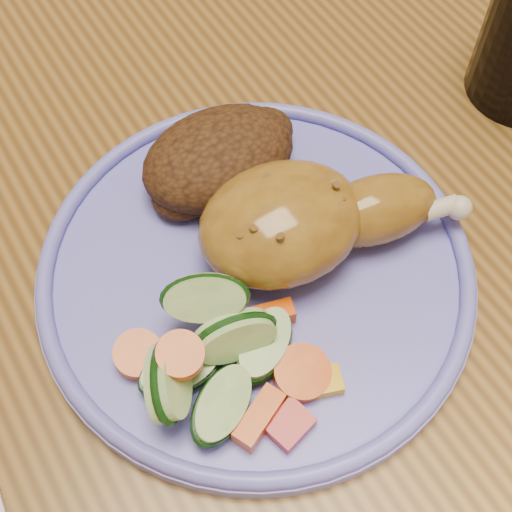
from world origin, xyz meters
The scene contains 7 objects.
ground centered at (0.00, 0.00, 0.00)m, with size 4.00×4.00×0.00m, color brown.
dining_table centered at (0.00, 0.00, 0.67)m, with size 0.90×1.40×0.75m.
plate centered at (-0.08, -0.11, 0.76)m, with size 0.27×0.27×0.01m, color #6C6ADC.
plate_rim centered at (-0.08, -0.11, 0.77)m, with size 0.27×0.27×0.01m, color #6C6ADC.
chicken_leg centered at (-0.05, -0.11, 0.79)m, with size 0.16×0.10×0.05m.
rice_pilaf centered at (-0.07, -0.03, 0.78)m, with size 0.11×0.08×0.05m.
vegetable_pile centered at (-0.14, -0.15, 0.78)m, with size 0.11×0.12×0.06m.
Camera 1 is at (-0.20, -0.29, 1.14)m, focal length 50.00 mm.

